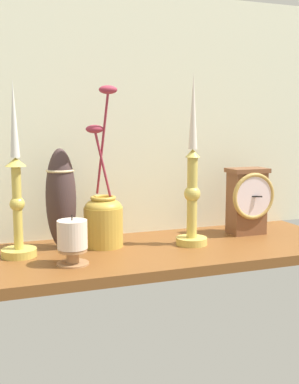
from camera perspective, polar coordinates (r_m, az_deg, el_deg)
The scene contains 8 objects.
ground_plane at distance 120.70cm, azimuth 0.47°, elevation -7.14°, with size 100.00×36.00×2.40cm, color brown.
back_wall at distance 133.86cm, azimuth -2.36°, elevation 8.96°, with size 120.00×2.00×65.00cm, color beige.
mantel_clock at distance 136.02cm, azimuth 11.47°, elevation -0.91°, with size 12.72×8.67×18.25cm.
candlestick_tall_left at distance 121.50cm, azimuth 5.04°, elevation 0.51°, with size 7.93×7.93×42.68cm.
candlestick_tall_center at distance 114.18cm, azimuth -15.30°, elevation -0.67°, with size 8.09×8.09×40.19cm.
brass_vase_jar at distance 120.82cm, azimuth -5.45°, elevation -2.83°, with size 9.74×10.33×39.17cm.
pillar_candle_front at distance 106.86cm, azimuth -9.04°, elevation -5.62°, with size 7.04×7.04×10.99cm.
tall_ceramic_vase at distance 120.04cm, azimuth -10.35°, elevation -0.71°, with size 7.38×7.38×24.53cm.
Camera 1 is at (-41.26, -108.83, 30.77)cm, focal length 45.43 mm.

